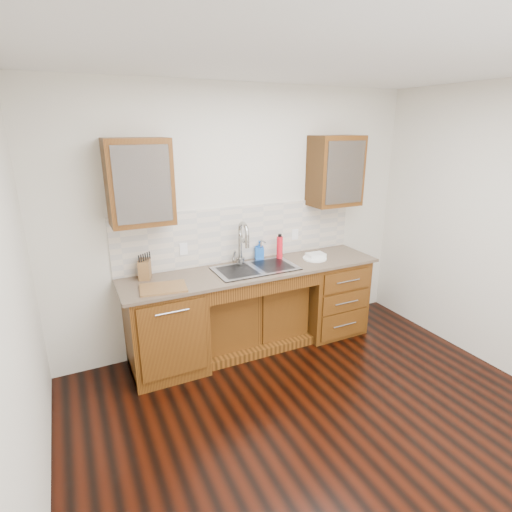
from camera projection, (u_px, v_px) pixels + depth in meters
name	position (u px, v px, depth m)	size (l,w,h in m)	color
ground	(333.00, 438.00, 3.15)	(4.00, 3.50, 0.10)	black
ceiling	(362.00, 42.00, 2.28)	(4.00, 3.50, 0.10)	white
wall_back	(240.00, 219.00, 4.26)	(4.00, 0.10, 2.70)	silver
base_cabinet_left	(165.00, 328.00, 3.84)	(0.70, 0.62, 0.88)	#593014
base_cabinet_center	(251.00, 314.00, 4.34)	(1.20, 0.44, 0.70)	#593014
base_cabinet_right	(328.00, 294.00, 4.62)	(0.70, 0.62, 0.88)	#593014
countertop	(255.00, 270.00, 4.08)	(2.70, 0.65, 0.03)	#84705B
backsplash	(242.00, 233.00, 4.25)	(2.70, 0.02, 0.59)	beige
sink	(256.00, 277.00, 4.09)	(0.84, 0.46, 0.19)	#9E9EA5
faucet	(240.00, 245.00, 4.17)	(0.04, 0.04, 0.40)	#999993
filter_tap	(261.00, 249.00, 4.30)	(0.02, 0.02, 0.24)	#999993
upper_cabinet_left	(139.00, 182.00, 3.49)	(0.55, 0.34, 0.75)	#593014
upper_cabinet_right	(335.00, 171.00, 4.36)	(0.55, 0.34, 0.75)	#593014
outlet_left	(184.00, 249.00, 4.00)	(0.08, 0.01, 0.12)	white
outlet_right	(295.00, 234.00, 4.53)	(0.08, 0.01, 0.12)	white
soap_bottle	(259.00, 250.00, 4.33)	(0.09, 0.09, 0.20)	blue
water_bottle	(280.00, 248.00, 4.33)	(0.07, 0.07, 0.25)	red
plate	(315.00, 258.00, 4.36)	(0.26, 0.26, 0.01)	white
dish_towel	(316.00, 255.00, 4.41)	(0.19, 0.14, 0.03)	beige
knife_block	(145.00, 269.00, 3.78)	(0.10, 0.16, 0.18)	olive
cutting_board	(163.00, 288.00, 3.55)	(0.40, 0.28, 0.02)	#8D6245
cup_left_a	(131.00, 189.00, 3.47)	(0.11, 0.11, 0.09)	silver
cup_left_b	(158.00, 187.00, 3.57)	(0.10, 0.10, 0.09)	silver
cup_right_a	(327.00, 176.00, 4.33)	(0.14, 0.14, 0.11)	silver
cup_right_b	(345.00, 176.00, 4.43)	(0.09, 0.09, 0.08)	white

